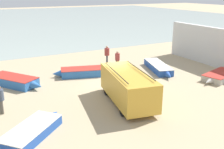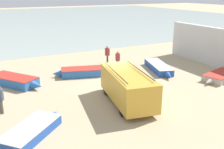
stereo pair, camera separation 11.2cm
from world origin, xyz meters
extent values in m
plane|color=tan|center=(0.00, 0.00, 0.00)|extent=(200.00, 200.00, 0.00)
cube|color=#99A89E|center=(0.00, 52.00, 0.00)|extent=(120.00, 80.00, 0.01)
cube|color=silver|center=(11.05, 1.00, 1.80)|extent=(0.50, 10.66, 3.60)
cube|color=gold|center=(-0.67, -2.96, 1.14)|extent=(3.01, 5.67, 1.73)
cube|color=black|center=(-0.17, -0.26, 0.67)|extent=(1.88, 0.45, 0.78)
cube|color=#1E232D|center=(-0.19, -0.34, 1.65)|extent=(1.79, 0.39, 0.55)
cylinder|color=black|center=(-1.25, -1.15, 0.36)|extent=(0.35, 0.74, 0.71)
cylinder|color=black|center=(0.52, -1.48, 0.36)|extent=(0.35, 0.74, 0.71)
cylinder|color=black|center=(-1.86, -4.43, 0.36)|extent=(0.35, 0.74, 0.71)
cylinder|color=black|center=(-0.10, -4.76, 0.36)|extent=(0.35, 0.74, 0.71)
cylinder|color=black|center=(-1.46, -2.81, 2.13)|extent=(0.86, 4.35, 0.05)
cylinder|color=black|center=(0.11, -3.11, 2.13)|extent=(0.86, 4.35, 0.05)
cube|color=#234CA3|center=(-6.96, -4.23, 0.24)|extent=(3.47, 3.34, 0.49)
cone|color=#234CA3|center=(-5.45, -2.86, 0.24)|extent=(0.85, 0.84, 0.46)
cube|color=silver|center=(-6.96, -4.23, 0.42)|extent=(1.07, 1.14, 0.05)
cube|color=silver|center=(-6.96, -4.23, 0.51)|extent=(3.50, 3.37, 0.04)
cube|color=#2D66AD|center=(-6.63, 3.91, 0.32)|extent=(3.45, 4.01, 0.65)
cone|color=#2D66AD|center=(-5.28, 2.00, 0.32)|extent=(0.99, 1.05, 0.62)
cube|color=#B22D23|center=(-6.63, 3.91, 0.58)|extent=(1.25, 0.96, 0.05)
cube|color=#B22D23|center=(-6.63, 3.91, 0.67)|extent=(3.48, 4.05, 0.04)
cube|color=#234CA3|center=(5.50, 1.95, 0.28)|extent=(2.51, 4.45, 0.55)
cone|color=#234CA3|center=(4.72, -0.53, 0.28)|extent=(0.78, 1.05, 0.52)
cube|color=silver|center=(5.50, 1.95, 0.49)|extent=(1.19, 0.55, 0.05)
cube|color=silver|center=(5.50, 1.95, 0.57)|extent=(2.53, 4.50, 0.04)
cube|color=#ADA89E|center=(8.50, -2.45, 0.24)|extent=(3.74, 2.46, 0.48)
cone|color=#ADA89E|center=(6.47, -3.01, 0.24)|extent=(0.85, 0.64, 0.46)
cube|color=#B22D23|center=(8.50, -2.45, 0.42)|extent=(0.59, 1.48, 0.05)
cube|color=#B22D23|center=(8.50, -2.45, 0.50)|extent=(3.78, 2.49, 0.04)
cube|color=#2D66AD|center=(-1.17, 3.60, 0.31)|extent=(3.72, 2.39, 0.61)
cone|color=#2D66AD|center=(-3.18, 4.19, 0.31)|extent=(0.89, 0.77, 0.58)
cube|color=#B22D23|center=(-1.17, 3.60, 0.55)|extent=(0.58, 1.37, 0.05)
cube|color=#B22D23|center=(-1.17, 3.60, 0.63)|extent=(3.76, 2.42, 0.04)
cylinder|color=#5B564C|center=(-8.01, -0.75, 0.42)|extent=(0.16, 0.16, 0.84)
cylinder|color=#5B564C|center=(-7.95, -0.91, 0.42)|extent=(0.16, 0.16, 0.84)
cylinder|color=#424C5B|center=(-7.98, -0.83, 1.17)|extent=(0.45, 0.45, 0.66)
cylinder|color=#5B564C|center=(2.58, 4.05, 0.39)|extent=(0.15, 0.15, 0.79)
cylinder|color=#5B564C|center=(2.45, 4.15, 0.39)|extent=(0.15, 0.15, 0.79)
cylinder|color=#993833|center=(2.51, 4.10, 1.10)|extent=(0.43, 0.43, 0.62)
sphere|color=tan|center=(2.51, 4.10, 1.52)|extent=(0.21, 0.21, 0.21)
cylinder|color=#38383D|center=(2.30, 5.79, 0.44)|extent=(0.16, 0.16, 0.88)
cylinder|color=#38383D|center=(2.38, 5.95, 0.44)|extent=(0.16, 0.16, 0.88)
cylinder|color=#993833|center=(2.34, 5.87, 1.23)|extent=(0.48, 0.48, 0.70)
sphere|color=tan|center=(2.34, 5.87, 1.69)|extent=(0.24, 0.24, 0.24)
camera|label=1|loc=(-8.80, -16.17, 6.91)|focal=42.00mm
camera|label=2|loc=(-8.71, -16.22, 6.91)|focal=42.00mm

